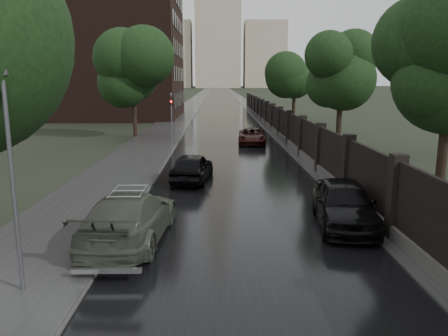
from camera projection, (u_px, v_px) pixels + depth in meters
ground at (263, 329)px, 8.72m from camera, size 800.00×800.00×0.00m
road at (219, 92)px, 194.97m from camera, size 8.00×420.00×0.02m
sidewalk_left at (205, 91)px, 194.86m from camera, size 4.00×420.00×0.16m
verge_right at (231, 92)px, 195.05m from camera, size 3.00×420.00×0.08m
fence_right at (277, 124)px, 39.98m from camera, size 0.45×75.72×2.70m
tree_left_far at (133, 76)px, 36.96m from camera, size 4.25×4.25×7.39m
tree_right_b at (341, 80)px, 29.43m from camera, size 4.08×4.08×7.01m
tree_right_c at (294, 80)px, 47.08m from camera, size 4.08×4.08×7.01m
lamp_post at (13, 183)px, 9.57m from camera, size 0.25×0.12×5.11m
traffic_light at (172, 114)px, 32.68m from camera, size 0.16×0.32×4.00m
brick_building at (87, 41)px, 57.43m from camera, size 24.00×18.00×20.00m
stalinist_tower at (218, 30)px, 295.25m from camera, size 92.00×30.00×159.00m
volga_sedan at (129, 217)px, 13.36m from camera, size 2.57×5.51×1.56m
hatchback_left at (192, 167)px, 21.43m from camera, size 2.21×4.35×1.42m
car_right_near at (344, 203)px, 14.81m from camera, size 2.37×4.81×1.58m
car_right_far at (252, 136)px, 34.02m from camera, size 2.36×4.61×1.24m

